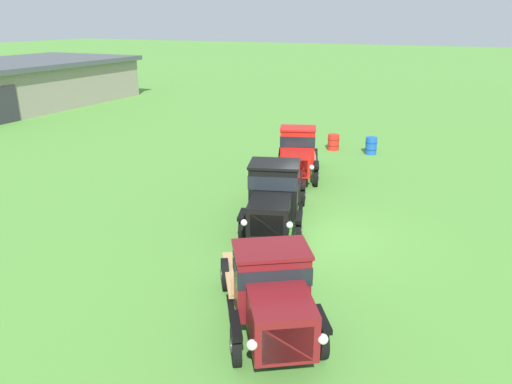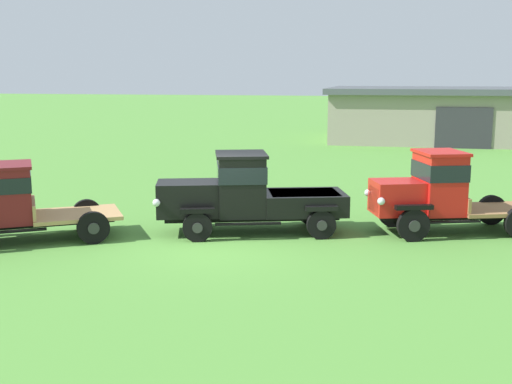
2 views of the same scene
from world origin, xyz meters
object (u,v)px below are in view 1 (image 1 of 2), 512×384
object	(u,v)px
vintage_truck_midrow_center	(297,153)
oil_drum_near_fence	(371,146)
oil_drum_beside_row	(333,142)
vintage_truck_foreground_near	(272,292)
vintage_truck_second_in_line	(275,194)

from	to	relation	value
vintage_truck_midrow_center	oil_drum_near_fence	size ratio (longest dim) A/B	5.53
vintage_truck_midrow_center	oil_drum_beside_row	world-z (taller)	vintage_truck_midrow_center
vintage_truck_foreground_near	oil_drum_beside_row	bearing A→B (deg)	11.70
vintage_truck_foreground_near	vintage_truck_midrow_center	world-z (taller)	vintage_truck_midrow_center
vintage_truck_midrow_center	oil_drum_near_fence	world-z (taller)	vintage_truck_midrow_center
vintage_truck_second_in_line	oil_drum_beside_row	world-z (taller)	vintage_truck_second_in_line
vintage_truck_midrow_center	oil_drum_beside_row	distance (m)	5.60
vintage_truck_second_in_line	vintage_truck_midrow_center	xyz separation A→B (m)	(4.98, 1.02, 0.07)
vintage_truck_midrow_center	oil_drum_beside_row	bearing A→B (deg)	-0.06
oil_drum_beside_row	oil_drum_near_fence	world-z (taller)	oil_drum_near_fence
oil_drum_beside_row	oil_drum_near_fence	xyz separation A→B (m)	(-0.04, -1.99, 0.02)
vintage_truck_foreground_near	vintage_truck_second_in_line	distance (m)	6.29
vintage_truck_midrow_center	oil_drum_near_fence	distance (m)	5.90
vintage_truck_foreground_near	vintage_truck_midrow_center	size ratio (longest dim) A/B	1.01
vintage_truck_midrow_center	oil_drum_near_fence	bearing A→B (deg)	-19.90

